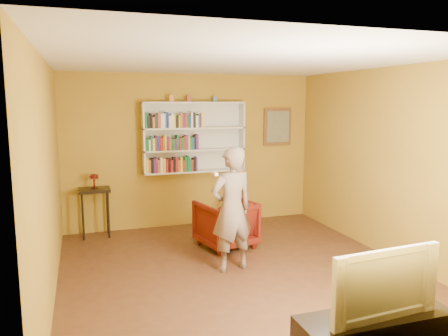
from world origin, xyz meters
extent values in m
cube|color=#472917|center=(0.00, 0.00, -0.06)|extent=(5.30, 5.80, 0.12)
cube|color=olive|center=(0.00, 2.52, 1.35)|extent=(5.30, 0.04, 2.70)
cube|color=olive|center=(0.00, -2.52, 1.35)|extent=(5.30, 0.04, 2.70)
cube|color=olive|center=(-2.27, 0.00, 1.35)|extent=(0.04, 5.80, 2.70)
cube|color=olive|center=(2.27, 0.00, 1.35)|extent=(0.04, 5.80, 2.70)
cube|color=white|center=(0.00, 0.00, 2.73)|extent=(5.30, 5.80, 0.06)
cube|color=silver|center=(0.00, 2.48, 1.60)|extent=(1.80, 0.03, 1.20)
cube|color=silver|center=(-0.89, 2.35, 1.60)|extent=(0.03, 0.28, 1.20)
cube|color=silver|center=(0.89, 2.35, 1.60)|extent=(0.03, 0.28, 1.20)
cube|color=silver|center=(0.00, 2.35, 1.00)|extent=(1.80, 0.28, 0.03)
cube|color=silver|center=(0.00, 2.35, 1.38)|extent=(1.80, 0.28, 0.03)
cube|color=silver|center=(0.00, 2.35, 1.76)|extent=(1.80, 0.28, 0.03)
cube|color=silver|center=(0.00, 2.35, 2.20)|extent=(1.80, 0.28, 0.03)
cube|color=yellow|center=(-0.84, 2.29, 1.15)|extent=(0.03, 0.15, 0.26)
cube|color=#BD6625|center=(-0.81, 2.31, 1.13)|extent=(0.04, 0.17, 0.23)
cube|color=black|center=(-0.76, 2.30, 1.14)|extent=(0.04, 0.16, 0.25)
cube|color=#62256F|center=(-0.72, 2.31, 1.14)|extent=(0.03, 0.18, 0.25)
cube|color=#62256F|center=(-0.69, 2.31, 1.14)|extent=(0.03, 0.18, 0.26)
cube|color=#BD6625|center=(-0.65, 2.31, 1.12)|extent=(0.04, 0.18, 0.22)
cube|color=white|center=(-0.60, 2.30, 1.14)|extent=(0.04, 0.17, 0.25)
cube|color=yellow|center=(-0.56, 2.31, 1.13)|extent=(0.04, 0.18, 0.24)
cube|color=red|center=(-0.51, 2.31, 1.13)|extent=(0.03, 0.18, 0.23)
cube|color=black|center=(-0.47, 2.29, 1.14)|extent=(0.03, 0.14, 0.25)
cube|color=red|center=(-0.43, 2.31, 1.12)|extent=(0.04, 0.18, 0.21)
cube|color=black|center=(-0.39, 2.31, 1.14)|extent=(0.03, 0.18, 0.25)
cube|color=red|center=(-0.35, 2.31, 1.14)|extent=(0.04, 0.17, 0.25)
cube|color=#BD6625|center=(-0.30, 2.30, 1.12)|extent=(0.04, 0.15, 0.21)
cube|color=yellow|center=(-0.26, 2.30, 1.14)|extent=(0.03, 0.15, 0.25)
cube|color=#99381B|center=(-0.22, 2.30, 1.11)|extent=(0.03, 0.15, 0.20)
cube|color=#186C37|center=(-0.18, 2.29, 1.14)|extent=(0.04, 0.14, 0.25)
cube|color=#186C37|center=(-0.14, 2.31, 1.15)|extent=(0.02, 0.19, 0.27)
cube|color=#217A74|center=(-0.11, 2.31, 1.13)|extent=(0.03, 0.17, 0.24)
cube|color=#99381B|center=(-0.07, 2.30, 1.12)|extent=(0.04, 0.16, 0.20)
cube|color=black|center=(-0.03, 2.30, 1.13)|extent=(0.04, 0.15, 0.22)
cube|color=#62256F|center=(0.01, 2.30, 1.14)|extent=(0.03, 0.16, 0.25)
cube|color=#186C37|center=(-0.84, 2.31, 1.49)|extent=(0.04, 0.18, 0.20)
cube|color=white|center=(-0.80, 2.30, 1.49)|extent=(0.03, 0.17, 0.19)
cube|color=#217A74|center=(-0.76, 2.30, 1.52)|extent=(0.03, 0.15, 0.25)
cube|color=yellow|center=(-0.73, 2.30, 1.50)|extent=(0.04, 0.16, 0.21)
cube|color=#62256F|center=(-0.68, 2.31, 1.52)|extent=(0.04, 0.18, 0.25)
cube|color=#213D99|center=(-0.64, 2.29, 1.51)|extent=(0.03, 0.15, 0.24)
cube|color=red|center=(-0.60, 2.31, 1.51)|extent=(0.04, 0.19, 0.22)
cube|color=#BD6625|center=(-0.56, 2.31, 1.51)|extent=(0.02, 0.17, 0.23)
cube|color=yellow|center=(-0.53, 2.29, 1.53)|extent=(0.03, 0.14, 0.26)
cube|color=#62256F|center=(-0.49, 2.30, 1.51)|extent=(0.04, 0.16, 0.24)
cube|color=#BD6625|center=(-0.45, 2.29, 1.49)|extent=(0.04, 0.15, 0.19)
cube|color=#186C37|center=(-0.40, 2.31, 1.49)|extent=(0.04, 0.17, 0.19)
cube|color=#62256F|center=(-0.36, 2.31, 1.49)|extent=(0.04, 0.19, 0.20)
cube|color=#186C37|center=(-0.32, 2.30, 1.52)|extent=(0.03, 0.17, 0.25)
cube|color=red|center=(-0.27, 2.31, 1.50)|extent=(0.03, 0.18, 0.21)
cube|color=#186C37|center=(-0.23, 2.31, 1.50)|extent=(0.04, 0.19, 0.21)
cube|color=#99381B|center=(-0.20, 2.30, 1.51)|extent=(0.03, 0.17, 0.23)
cube|color=#62256F|center=(-0.16, 2.30, 1.52)|extent=(0.04, 0.17, 0.25)
cube|color=yellow|center=(-0.12, 2.30, 1.51)|extent=(0.03, 0.16, 0.23)
cube|color=#186C37|center=(-0.08, 2.30, 1.50)|extent=(0.04, 0.17, 0.21)
cube|color=#213D99|center=(-0.04, 2.30, 1.50)|extent=(0.03, 0.16, 0.21)
cube|color=black|center=(-0.01, 2.30, 1.52)|extent=(0.02, 0.16, 0.24)
cube|color=#62256F|center=(0.03, 2.29, 1.52)|extent=(0.04, 0.15, 0.26)
cube|color=#186C37|center=(-0.84, 2.29, 1.90)|extent=(0.03, 0.14, 0.26)
cube|color=black|center=(-0.80, 2.31, 1.88)|extent=(0.04, 0.18, 0.21)
cube|color=black|center=(-0.76, 2.30, 1.90)|extent=(0.03, 0.16, 0.25)
cube|color=#BD6625|center=(-0.72, 2.30, 1.87)|extent=(0.04, 0.16, 0.19)
cube|color=black|center=(-0.68, 2.30, 1.89)|extent=(0.04, 0.17, 0.22)
cube|color=#99381B|center=(-0.63, 2.31, 1.90)|extent=(0.04, 0.18, 0.25)
cube|color=white|center=(-0.59, 2.30, 1.89)|extent=(0.03, 0.15, 0.24)
cube|color=white|center=(-0.55, 2.29, 1.90)|extent=(0.04, 0.14, 0.24)
cube|color=#213D99|center=(-0.51, 2.30, 1.91)|extent=(0.02, 0.15, 0.27)
cube|color=#213D99|center=(-0.48, 2.31, 1.91)|extent=(0.02, 0.18, 0.27)
cube|color=white|center=(-0.44, 2.30, 1.88)|extent=(0.04, 0.16, 0.21)
cube|color=white|center=(-0.40, 2.31, 1.89)|extent=(0.04, 0.19, 0.24)
cube|color=yellow|center=(-0.37, 2.30, 1.89)|extent=(0.03, 0.17, 0.23)
cube|color=black|center=(-0.32, 2.31, 1.88)|extent=(0.04, 0.18, 0.22)
cube|color=yellow|center=(-0.28, 2.31, 1.88)|extent=(0.03, 0.18, 0.22)
cube|color=#BD6625|center=(-0.25, 2.29, 1.90)|extent=(0.03, 0.15, 0.24)
cube|color=#62256F|center=(-0.21, 2.30, 1.89)|extent=(0.03, 0.16, 0.24)
cube|color=#99381B|center=(-0.17, 2.30, 1.90)|extent=(0.04, 0.16, 0.25)
cube|color=#186C37|center=(-0.13, 2.31, 1.89)|extent=(0.02, 0.18, 0.23)
cube|color=#213D99|center=(-0.10, 2.31, 1.89)|extent=(0.03, 0.18, 0.23)
cube|color=white|center=(-0.06, 2.30, 1.90)|extent=(0.03, 0.17, 0.26)
cube|color=black|center=(-0.02, 2.29, 1.90)|extent=(0.04, 0.15, 0.26)
cube|color=white|center=(0.02, 2.31, 1.88)|extent=(0.04, 0.18, 0.20)
cube|color=#217A74|center=(0.06, 2.30, 1.89)|extent=(0.02, 0.16, 0.23)
cube|color=#62256F|center=(0.08, 2.31, 1.88)|extent=(0.02, 0.18, 0.21)
cube|color=yellow|center=(0.12, 2.29, 1.90)|extent=(0.03, 0.14, 0.24)
cube|color=#C38537|center=(-0.39, 2.35, 2.27)|extent=(0.08, 0.08, 0.11)
cube|color=brown|center=(-0.09, 2.35, 2.27)|extent=(0.08, 0.08, 0.10)
cube|color=slate|center=(0.38, 2.35, 2.26)|extent=(0.07, 0.07, 0.09)
cube|color=brown|center=(1.65, 2.46, 1.75)|extent=(0.55, 0.04, 0.70)
cube|color=gray|center=(1.65, 2.44, 1.75)|extent=(0.45, 0.02, 0.58)
cylinder|color=black|center=(-1.91, 2.11, 0.38)|extent=(0.04, 0.04, 0.76)
cylinder|color=black|center=(-1.52, 2.11, 0.38)|extent=(0.04, 0.04, 0.76)
cylinder|color=black|center=(-1.91, 2.39, 0.38)|extent=(0.04, 0.04, 0.76)
cylinder|color=black|center=(-1.52, 2.39, 0.38)|extent=(0.04, 0.04, 0.76)
cube|color=black|center=(-1.71, 2.25, 0.79)|extent=(0.50, 0.38, 0.05)
cylinder|color=maroon|center=(-1.71, 2.25, 0.82)|extent=(0.10, 0.10, 0.02)
cylinder|color=maroon|center=(-1.71, 2.25, 0.90)|extent=(0.03, 0.03, 0.13)
ellipsoid|color=maroon|center=(-1.71, 2.25, 1.01)|extent=(0.14, 0.14, 0.09)
cylinder|color=#FFDFAE|center=(-1.65, 2.25, 1.00)|extent=(0.01, 0.01, 0.10)
cylinder|color=#FFDFAE|center=(-1.66, 2.29, 1.00)|extent=(0.01, 0.01, 0.10)
cylinder|color=#FFDFAE|center=(-1.69, 2.32, 1.00)|extent=(0.01, 0.01, 0.10)
cylinder|color=#FFDFAE|center=(-1.74, 2.32, 1.00)|extent=(0.01, 0.01, 0.10)
cylinder|color=#FFDFAE|center=(-1.77, 2.29, 1.00)|extent=(0.01, 0.01, 0.10)
cylinder|color=#FFDFAE|center=(-1.78, 2.25, 1.00)|extent=(0.01, 0.01, 0.10)
cylinder|color=#FFDFAE|center=(-1.77, 2.21, 1.00)|extent=(0.01, 0.01, 0.10)
cylinder|color=#FFDFAE|center=(-1.74, 2.18, 1.00)|extent=(0.01, 0.01, 0.10)
cylinder|color=#FFDFAE|center=(-1.69, 2.18, 1.00)|extent=(0.01, 0.01, 0.10)
cylinder|color=#FFDFAE|center=(-1.66, 2.21, 1.00)|extent=(0.01, 0.01, 0.10)
imported|color=#4C0905|center=(0.17, 1.10, 0.36)|extent=(0.94, 0.96, 0.73)
imported|color=#736054|center=(-0.06, 0.18, 0.82)|extent=(0.67, 0.51, 1.65)
cube|color=white|center=(-0.38, -0.14, 1.36)|extent=(0.04, 0.15, 0.04)
imported|color=black|center=(0.35, -2.25, 0.78)|extent=(1.03, 0.21, 0.59)
camera|label=1|loc=(-1.89, -5.06, 2.21)|focal=35.00mm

